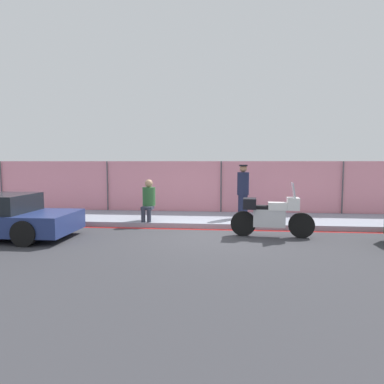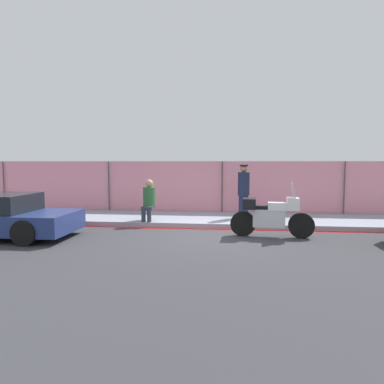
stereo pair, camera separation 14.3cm
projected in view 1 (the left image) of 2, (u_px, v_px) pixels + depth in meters
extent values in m
plane|color=#38383D|center=(219.00, 236.00, 9.88)|extent=(120.00, 120.00, 0.00)
cube|color=#8E93A3|center=(220.00, 219.00, 12.18)|extent=(34.19, 2.72, 0.17)
cube|color=red|center=(219.00, 230.00, 10.75)|extent=(34.19, 0.18, 0.01)
cube|color=pink|center=(221.00, 189.00, 13.53)|extent=(32.48, 0.08, 2.16)
cylinder|color=#4C4C51|center=(1.00, 187.00, 14.34)|extent=(0.05, 0.05, 2.16)
cylinder|color=#4C4C51|center=(108.00, 188.00, 13.89)|extent=(0.05, 0.05, 2.16)
cylinder|color=#4C4C51|center=(221.00, 189.00, 13.43)|extent=(0.05, 0.05, 2.16)
cylinder|color=#4C4C51|center=(343.00, 190.00, 12.97)|extent=(0.05, 0.05, 2.16)
cylinder|color=black|center=(301.00, 225.00, 9.58)|extent=(0.72, 0.19, 0.71)
cylinder|color=black|center=(243.00, 224.00, 9.86)|extent=(0.72, 0.19, 0.71)
cube|color=silver|center=(269.00, 218.00, 9.72)|extent=(0.91, 0.35, 0.51)
cube|color=white|center=(278.00, 206.00, 9.65)|extent=(0.54, 0.35, 0.22)
cube|color=black|center=(266.00, 207.00, 9.71)|extent=(0.62, 0.33, 0.10)
cube|color=white|center=(293.00, 204.00, 9.56)|extent=(0.36, 0.50, 0.34)
cube|color=silver|center=(293.00, 190.00, 9.53)|extent=(0.14, 0.43, 0.42)
cube|color=black|center=(250.00, 203.00, 9.78)|extent=(0.40, 0.53, 0.30)
cylinder|color=#191E38|center=(243.00, 206.00, 12.09)|extent=(0.34, 0.34, 0.80)
cylinder|color=#191E38|center=(243.00, 184.00, 12.02)|extent=(0.41, 0.41, 0.80)
sphere|color=#A37556|center=(243.00, 169.00, 11.97)|extent=(0.25, 0.25, 0.25)
cylinder|color=black|center=(243.00, 165.00, 11.96)|extent=(0.29, 0.29, 0.06)
cylinder|color=#2D3342|center=(143.00, 215.00, 11.17)|extent=(0.14, 0.14, 0.44)
cylinder|color=#2D3342|center=(149.00, 216.00, 11.15)|extent=(0.14, 0.14, 0.44)
cube|color=#2D3342|center=(148.00, 208.00, 11.36)|extent=(0.37, 0.44, 0.10)
cylinder|color=#2D6033|center=(149.00, 196.00, 11.54)|extent=(0.43, 0.43, 0.62)
sphere|color=tan|center=(149.00, 183.00, 11.50)|extent=(0.27, 0.27, 0.27)
cylinder|color=black|center=(58.00, 221.00, 10.34)|extent=(0.66, 0.22, 0.66)
cylinder|color=black|center=(24.00, 233.00, 8.61)|extent=(0.66, 0.22, 0.66)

